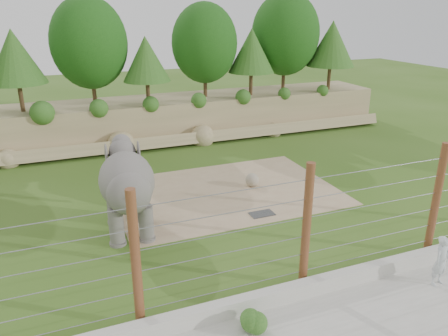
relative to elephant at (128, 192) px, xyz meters
name	(u,v)px	position (x,y,z in m)	size (l,w,h in m)	color
ground	(243,222)	(4.28, -0.88, -1.62)	(90.00, 90.00, 0.00)	#375E18
back_embankment	(169,76)	(4.87, 11.80, 2.34)	(30.00, 5.52, 8.77)	#8C7F56
dirt_patch	(226,192)	(4.78, 2.12, -1.61)	(10.00, 7.00, 0.02)	tan
drain_grate	(262,214)	(5.28, -0.58, -1.59)	(1.00, 0.60, 0.03)	#262628
elephant	(128,192)	(0.00, 0.00, 0.00)	(1.72, 4.01, 3.25)	#68625D
stone_ball	(252,180)	(6.17, 2.28, -1.28)	(0.64, 0.64, 0.64)	gray
retaining_wall	(312,287)	(4.28, -5.88, -1.37)	(26.00, 0.35, 0.50)	#B8B7AA
barrier_fence	(306,227)	(4.28, -5.38, 0.38)	(20.26, 0.26, 4.00)	brown
walkway_shrub	(257,321)	(2.08, -6.68, -1.31)	(0.61, 0.61, 0.61)	#285A1D
zookeeper	(441,261)	(8.16, -6.89, -0.80)	(0.59, 0.39, 1.63)	#B1B6BB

